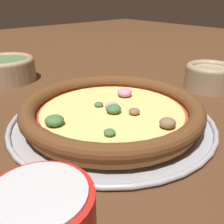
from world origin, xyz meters
TOP-DOWN VIEW (x-y plane):
  - ground_plane at (0.00, 0.00)m, footprint 3.00×3.00m
  - pizza_tray at (0.00, 0.00)m, footprint 0.38×0.38m
  - pizza at (-0.00, -0.00)m, footprint 0.33×0.33m
  - bowl_near at (0.31, -0.02)m, footprint 0.12×0.12m
  - bowl_far at (-0.04, 0.39)m, footprint 0.16×0.16m

SIDE VIEW (x-z plane):
  - ground_plane at x=0.00m, z-range 0.00..0.00m
  - pizza_tray at x=0.00m, z-range 0.00..0.01m
  - pizza at x=0.00m, z-range 0.01..0.05m
  - bowl_near at x=0.31m, z-range 0.00..0.07m
  - bowl_far at x=-0.04m, z-range 0.00..0.07m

